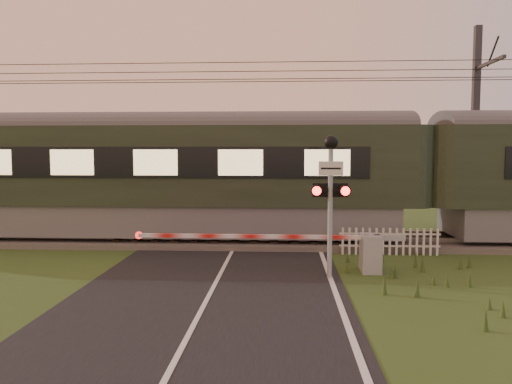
# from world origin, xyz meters

# --- Properties ---
(ground) EXTENTS (160.00, 160.00, 0.00)m
(ground) POSITION_xyz_m (0.00, 0.00, 0.00)
(ground) COLOR #31481C
(ground) RESTS_ON ground
(road) EXTENTS (6.00, 140.00, 0.03)m
(road) POSITION_xyz_m (0.02, -0.23, 0.01)
(road) COLOR black
(road) RESTS_ON ground
(track_bed) EXTENTS (140.00, 3.40, 0.39)m
(track_bed) POSITION_xyz_m (0.00, 6.50, 0.07)
(track_bed) COLOR #47423D
(track_bed) RESTS_ON ground
(overhead_wires) EXTENTS (120.00, 0.62, 0.62)m
(overhead_wires) POSITION_xyz_m (0.00, 6.50, 5.72)
(overhead_wires) COLOR black
(overhead_wires) RESTS_ON ground
(train) EXTENTS (44.30, 3.05, 4.13)m
(train) POSITION_xyz_m (6.24, 6.50, 2.35)
(train) COLOR slate
(train) RESTS_ON ground
(boom_gate) EXTENTS (7.07, 0.75, 1.00)m
(boom_gate) POSITION_xyz_m (3.45, 2.46, 0.55)
(boom_gate) COLOR gray
(boom_gate) RESTS_ON ground
(crossing_signal) EXTENTS (0.89, 0.36, 3.51)m
(crossing_signal) POSITION_xyz_m (2.73, 1.67, 2.42)
(crossing_signal) COLOR gray
(crossing_signal) RESTS_ON ground
(picket_fence) EXTENTS (3.02, 0.07, 0.82)m
(picket_fence) POSITION_xyz_m (4.80, 4.60, 0.42)
(picket_fence) COLOR silver
(picket_fence) RESTS_ON ground
(catenary_mast) EXTENTS (0.24, 2.47, 7.75)m
(catenary_mast) POSITION_xyz_m (8.74, 8.73, 4.02)
(catenary_mast) COLOR #2D2D30
(catenary_mast) RESTS_ON ground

